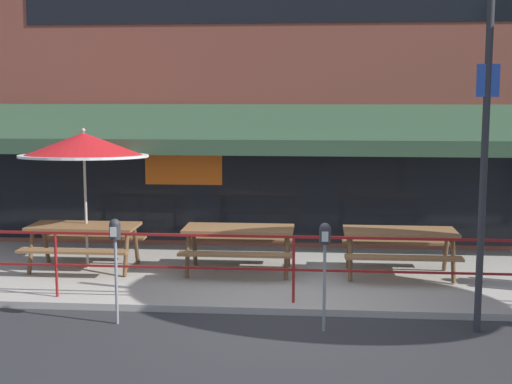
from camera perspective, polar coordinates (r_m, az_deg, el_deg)
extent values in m
plane|color=#2D2D30|center=(10.00, 2.94, -9.86)|extent=(120.00, 120.00, 0.00)
cube|color=#ADA89E|center=(11.90, 3.28, -6.70)|extent=(15.00, 4.00, 0.10)
cube|color=brown|center=(13.78, 3.66, 9.77)|extent=(15.00, 0.50, 7.01)
cube|color=black|center=(13.61, 3.56, 0.71)|extent=(12.00, 0.02, 2.30)
cube|color=orange|center=(13.80, -5.82, 2.04)|extent=(1.50, 0.02, 0.70)
cube|color=#335138|center=(12.98, 3.55, 5.46)|extent=(13.80, 0.92, 0.70)
cube|color=#335138|center=(12.50, 3.47, 3.53)|extent=(13.80, 0.08, 0.28)
cylinder|color=maroon|center=(10.80, -15.70, -5.64)|extent=(0.04, 0.04, 0.95)
cylinder|color=maroon|center=(10.13, 3.02, -6.24)|extent=(0.04, 0.04, 0.95)
cube|color=maroon|center=(10.02, 3.04, -3.61)|extent=(13.80, 0.04, 0.04)
cube|color=maroon|center=(10.13, 3.02, -6.24)|extent=(13.80, 0.03, 0.03)
cube|color=brown|center=(12.28, -13.61, -2.68)|extent=(1.80, 0.80, 0.05)
cube|color=brown|center=(11.81, -14.45, -4.62)|extent=(1.80, 0.26, 0.04)
cube|color=brown|center=(12.88, -12.75, -3.53)|extent=(1.80, 0.26, 0.04)
cylinder|color=brown|center=(11.83, -10.35, -4.82)|extent=(0.07, 0.30, 0.73)
cylinder|color=brown|center=(12.43, -9.58, -4.19)|extent=(0.07, 0.30, 0.73)
cylinder|color=brown|center=(12.34, -17.56, -4.53)|extent=(0.07, 0.30, 0.73)
cylinder|color=brown|center=(12.92, -16.49, -3.94)|extent=(0.07, 0.30, 0.73)
cube|color=brown|center=(11.73, -1.39, -2.96)|extent=(1.80, 0.80, 0.05)
cube|color=brown|center=(11.22, -1.70, -5.02)|extent=(1.80, 0.26, 0.04)
cube|color=brown|center=(12.35, -1.09, -3.82)|extent=(1.80, 0.26, 0.04)
cylinder|color=brown|center=(11.43, 2.45, -5.14)|extent=(0.07, 0.30, 0.73)
cylinder|color=brown|center=(12.05, 2.58, -4.46)|extent=(0.07, 0.30, 0.73)
cylinder|color=brown|center=(11.61, -5.50, -4.97)|extent=(0.07, 0.30, 0.73)
cylinder|color=brown|center=(12.22, -4.96, -4.31)|extent=(0.07, 0.30, 0.73)
cube|color=brown|center=(11.73, 11.43, -3.11)|extent=(1.80, 0.80, 0.05)
cube|color=brown|center=(11.23, 11.72, -5.18)|extent=(1.80, 0.26, 0.04)
cube|color=brown|center=(12.35, 11.09, -3.97)|extent=(1.80, 0.26, 0.04)
cylinder|color=brown|center=(11.61, 15.50, -5.22)|extent=(0.07, 0.30, 0.73)
cylinder|color=brown|center=(12.23, 14.95, -4.55)|extent=(0.07, 0.30, 0.73)
cylinder|color=brown|center=(11.43, 7.56, -5.21)|extent=(0.07, 0.30, 0.73)
cylinder|color=brown|center=(12.05, 7.42, -4.52)|extent=(0.07, 0.30, 0.73)
cylinder|color=#B7B2A8|center=(12.34, -13.48, -0.70)|extent=(0.04, 0.04, 2.30)
cone|color=red|center=(12.24, -13.62, 3.70)|extent=(2.10, 2.11, 0.48)
cylinder|color=white|center=(12.26, -13.59, 2.82)|extent=(2.14, 2.14, 0.12)
sphere|color=#B7B2A8|center=(12.23, -13.65, 4.82)|extent=(0.07, 0.07, 0.07)
cylinder|color=gray|center=(9.67, -11.12, -7.06)|extent=(0.04, 0.04, 1.15)
cylinder|color=#2D2D33|center=(9.52, -11.22, -3.13)|extent=(0.15, 0.15, 0.20)
sphere|color=#2D2D33|center=(9.51, -11.24, -2.54)|extent=(0.14, 0.14, 0.14)
cube|color=silver|center=(9.45, -11.36, -3.16)|extent=(0.08, 0.01, 0.13)
cylinder|color=gray|center=(9.24, 5.49, -7.64)|extent=(0.04, 0.04, 1.15)
cylinder|color=#2D2D33|center=(9.09, 5.54, -3.54)|extent=(0.15, 0.15, 0.20)
sphere|color=#2D2D33|center=(9.07, 5.55, -2.92)|extent=(0.14, 0.14, 0.14)
cube|color=silver|center=(9.01, 5.55, -3.58)|extent=(0.08, 0.01, 0.13)
cylinder|color=#2D2D33|center=(9.34, 17.79, 2.47)|extent=(0.09, 0.09, 4.45)
cube|color=blue|center=(9.29, 18.08, 8.48)|extent=(0.28, 0.02, 0.40)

